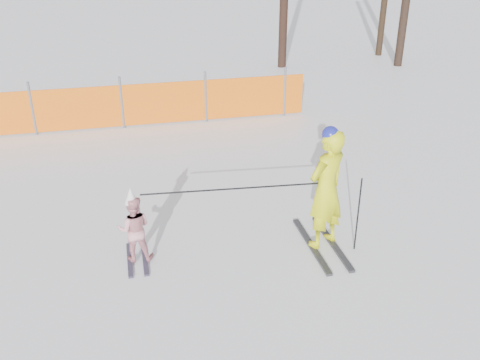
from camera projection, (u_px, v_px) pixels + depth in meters
The scene contains 4 objects.
ground at pixel (247, 254), 8.01m from camera, with size 120.00×120.00×0.00m, color white.
adult at pixel (326, 189), 7.80m from camera, with size 0.81×1.55×1.95m.
child at pixel (134, 228), 7.64m from camera, with size 0.53×0.88×1.20m.
ski_poles at pixel (273, 197), 7.68m from camera, with size 3.13×0.44×1.20m.
Camera 1 is at (-1.59, -6.51, 4.54)m, focal length 40.00 mm.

